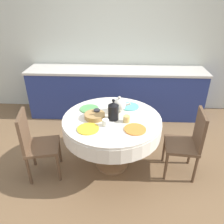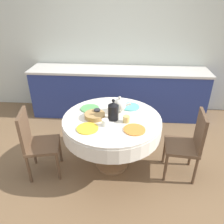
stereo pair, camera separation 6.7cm
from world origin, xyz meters
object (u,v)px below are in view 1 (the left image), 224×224
chair_right (35,142)px  teapot (119,105)px  chair_left (188,141)px  coffee_carafe (113,111)px

chair_right → teapot: 1.15m
chair_right → teapot: bearing=97.6°
chair_left → chair_right: same height
chair_right → coffee_carafe: bearing=87.9°
chair_left → teapot: teapot is taller
chair_left → chair_right: size_ratio=1.00×
chair_right → coffee_carafe: 1.04m
chair_right → coffee_carafe: coffee_carafe is taller
chair_left → coffee_carafe: 1.01m
chair_left → teapot: (-0.87, 0.26, 0.35)m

